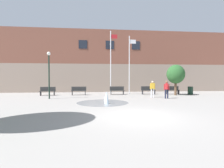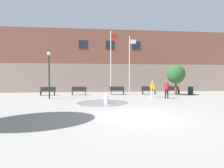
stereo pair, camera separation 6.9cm
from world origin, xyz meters
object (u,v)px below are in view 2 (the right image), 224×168
(adult_in_red, at_px, (167,88))
(flagpole_right, at_px, (130,63))
(park_bench_far_left, at_px, (48,91))
(park_bench_under_right_flagpole, at_px, (173,90))
(park_bench_under_left_flagpole, at_px, (117,90))
(lamp_post_left_lane, at_px, (49,68))
(park_bench_left_of_flagpoles, at_px, (79,91))
(adult_watching, at_px, (153,88))
(trash_can, at_px, (191,91))
(flagpole_left, at_px, (111,61))
(street_tree_near_building, at_px, (176,74))
(park_bench_center, at_px, (148,90))

(adult_in_red, bearing_deg, flagpole_right, -121.03)
(park_bench_far_left, relative_size, park_bench_under_right_flagpole, 1.00)
(park_bench_under_left_flagpole, xyz_separation_m, lamp_post_left_lane, (-6.54, -3.27, 2.22))
(park_bench_left_of_flagpoles, height_order, adult_watching, adult_watching)
(flagpole_right, bearing_deg, park_bench_under_right_flagpole, -6.46)
(park_bench_under_left_flagpole, height_order, adult_in_red, adult_in_red)
(park_bench_under_left_flagpole, bearing_deg, trash_can, -6.08)
(adult_watching, bearing_deg, flagpole_left, -38.94)
(park_bench_left_of_flagpoles, distance_m, adult_watching, 7.89)
(park_bench_left_of_flagpoles, height_order, park_bench_under_right_flagpole, same)
(park_bench_far_left, xyz_separation_m, street_tree_near_building, (13.70, -1.16, 1.78))
(park_bench_far_left, xyz_separation_m, flagpole_right, (8.99, 0.56, 3.07))
(park_bench_under_left_flagpole, height_order, flagpole_right, flagpole_right)
(park_bench_under_right_flagpole, distance_m, lamp_post_left_lane, 13.51)
(park_bench_center, relative_size, flagpole_left, 0.22)
(flagpole_left, bearing_deg, lamp_post_left_lane, -147.78)
(park_bench_under_left_flagpole, xyz_separation_m, adult_in_red, (3.94, -4.18, 0.45))
(park_bench_far_left, height_order, park_bench_center, same)
(park_bench_center, relative_size, adult_in_red, 1.01)
(trash_can, relative_size, street_tree_near_building, 0.27)
(park_bench_under_left_flagpole, height_order, street_tree_near_building, street_tree_near_building)
(park_bench_under_right_flagpole, distance_m, trash_can, 1.90)
(park_bench_far_left, distance_m, park_bench_left_of_flagpoles, 3.27)
(adult_in_red, bearing_deg, flagpole_left, -104.05)
(park_bench_under_right_flagpole, relative_size, adult_in_red, 1.01)
(park_bench_under_left_flagpole, height_order, trash_can, park_bench_under_left_flagpole)
(park_bench_under_left_flagpole, relative_size, adult_watching, 1.01)
(flagpole_left, bearing_deg, flagpole_right, 0.00)
(park_bench_far_left, bearing_deg, adult_in_red, -19.59)
(park_bench_left_of_flagpoles, relative_size, trash_can, 1.78)
(trash_can, bearing_deg, adult_watching, -155.50)
(adult_watching, height_order, flagpole_left, flagpole_left)
(park_bench_under_right_flagpole, height_order, adult_in_red, adult_in_red)
(adult_watching, xyz_separation_m, lamp_post_left_lane, (-9.51, -0.04, 1.77))
(park_bench_under_right_flagpole, height_order, trash_can, park_bench_under_right_flagpole)
(park_bench_under_left_flagpole, distance_m, trash_can, 8.19)
(park_bench_center, xyz_separation_m, flagpole_left, (-4.23, 0.46, 3.34))
(flagpole_right, relative_size, lamp_post_left_lane, 1.59)
(flagpole_right, bearing_deg, street_tree_near_building, -20.03)
(adult_in_red, bearing_deg, park_bench_left_of_flagpoles, -85.92)
(park_bench_left_of_flagpoles, bearing_deg, lamp_post_left_lane, -125.39)
(flagpole_left, bearing_deg, park_bench_far_left, -175.32)
(adult_in_red, xyz_separation_m, lamp_post_left_lane, (-10.48, 0.91, 1.77))
(park_bench_under_left_flagpole, xyz_separation_m, street_tree_near_building, (6.22, -1.27, 1.78))
(park_bench_left_of_flagpoles, height_order, trash_can, park_bench_left_of_flagpoles)
(trash_can, bearing_deg, flagpole_left, 171.48)
(park_bench_left_of_flagpoles, xyz_separation_m, flagpole_right, (5.72, 0.44, 3.07))
(adult_watching, height_order, street_tree_near_building, street_tree_near_building)
(park_bench_left_of_flagpoles, relative_size, adult_in_red, 1.01)
(flagpole_left, height_order, trash_can, flagpole_left)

